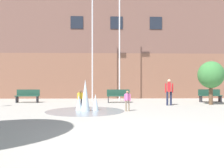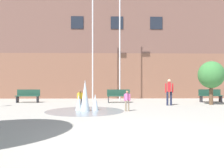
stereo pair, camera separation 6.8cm
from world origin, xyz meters
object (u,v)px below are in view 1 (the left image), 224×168
(park_bench_far_right, at_px, (210,95))
(child_with_pink_shirt, at_px, (127,99))
(park_bench_near_trashcan, at_px, (118,96))
(flagpole_right, at_px, (120,39))
(street_tree_near_building, at_px, (211,75))
(flagpole_left, at_px, (93,39))
(teen_by_trashcan, at_px, (169,90))
(child_in_fountain, at_px, (80,98))
(park_bench_far_left, at_px, (28,96))

(park_bench_far_right, height_order, child_with_pink_shirt, child_with_pink_shirt)
(park_bench_far_right, xyz_separation_m, child_with_pink_shirt, (-6.43, -4.97, 0.10))
(park_bench_near_trashcan, height_order, flagpole_right, flagpole_right)
(child_with_pink_shirt, bearing_deg, street_tree_near_building, 154.26)
(park_bench_near_trashcan, bearing_deg, street_tree_near_building, -16.42)
(child_with_pink_shirt, bearing_deg, park_bench_far_right, 163.20)
(flagpole_left, bearing_deg, teen_by_trashcan, -37.69)
(flagpole_left, bearing_deg, street_tree_near_building, -23.96)
(park_bench_far_right, bearing_deg, child_in_fountain, -156.34)
(park_bench_near_trashcan, relative_size, flagpole_left, 0.18)
(park_bench_far_right, bearing_deg, child_with_pink_shirt, -142.28)
(flagpole_left, distance_m, flagpole_right, 2.10)
(park_bench_far_left, bearing_deg, child_in_fountain, -42.92)
(teen_by_trashcan, height_order, flagpole_left, flagpole_left)
(park_bench_far_left, bearing_deg, child_with_pink_shirt, -37.13)
(flagpole_left, relative_size, street_tree_near_building, 3.29)
(park_bench_far_right, distance_m, street_tree_near_building, 2.53)
(flagpole_left, xyz_separation_m, flagpole_right, (2.10, 0.00, 0.06))
(street_tree_near_building, bearing_deg, child_in_fountain, -166.26)
(flagpole_right, bearing_deg, child_with_pink_shirt, -90.47)
(park_bench_far_left, xyz_separation_m, flagpole_left, (4.45, 1.51, 4.26))
(park_bench_far_right, relative_size, child_in_fountain, 1.62)
(teen_by_trashcan, height_order, flagpole_right, flagpole_right)
(park_bench_far_left, xyz_separation_m, park_bench_far_right, (12.92, 0.06, 0.00))
(park_bench_far_right, bearing_deg, park_bench_near_trashcan, -177.92)
(park_bench_near_trashcan, bearing_deg, teen_by_trashcan, -34.71)
(teen_by_trashcan, bearing_deg, flagpole_left, 67.59)
(flagpole_left, height_order, street_tree_near_building, flagpole_left)
(teen_by_trashcan, relative_size, flagpole_left, 0.18)
(park_bench_near_trashcan, bearing_deg, flagpole_left, 138.04)
(park_bench_far_left, bearing_deg, flagpole_right, 12.99)
(child_in_fountain, relative_size, flagpole_left, 0.11)
(park_bench_far_left, bearing_deg, flagpole_left, 18.75)
(park_bench_far_left, distance_m, child_with_pink_shirt, 8.14)
(flagpole_left, bearing_deg, park_bench_far_right, -9.72)
(park_bench_far_left, height_order, teen_by_trashcan, teen_by_trashcan)
(child_with_pink_shirt, height_order, street_tree_near_building, street_tree_near_building)
(park_bench_far_left, height_order, street_tree_near_building, street_tree_near_building)
(park_bench_near_trashcan, bearing_deg, park_bench_far_left, 178.34)
(teen_by_trashcan, bearing_deg, flagpole_right, 51.56)
(child_with_pink_shirt, bearing_deg, park_bench_near_trashcan, -142.54)
(park_bench_far_left, distance_m, child_in_fountain, 5.60)
(street_tree_near_building, bearing_deg, flagpole_left, 156.04)
(child_in_fountain, bearing_deg, street_tree_near_building, 143.86)
(teen_by_trashcan, distance_m, flagpole_right, 6.04)
(park_bench_near_trashcan, height_order, child_in_fountain, child_in_fountain)
(child_with_pink_shirt, bearing_deg, child_in_fountain, -79.32)
(child_with_pink_shirt, bearing_deg, flagpole_right, -144.99)
(child_in_fountain, bearing_deg, flagpole_left, -143.63)
(park_bench_far_right, height_order, flagpole_left, flagpole_left)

